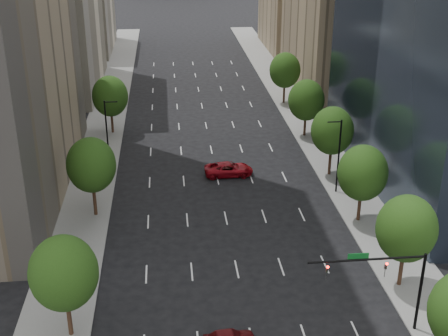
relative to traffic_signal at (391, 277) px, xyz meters
name	(u,v)px	position (x,y,z in m)	size (l,w,h in m)	color
sidewalk_left	(90,184)	(-26.03, 30.00, -5.10)	(6.00, 200.00, 0.15)	slate
sidewalk_right	(341,174)	(4.97, 30.00, -5.10)	(6.00, 200.00, 0.15)	slate
filler_left	(79,11)	(-35.53, 106.00, 3.83)	(14.00, 26.00, 18.00)	beige
parking_tan_right	(337,4)	(14.47, 70.00, 9.83)	(14.00, 30.00, 30.00)	#8C7759
filler_right	(297,14)	(14.47, 103.00, 2.83)	(14.00, 26.00, 16.00)	#8C7759
tree_right_1	(407,229)	(3.47, 6.00, 0.58)	(5.20, 5.20, 8.75)	#382316
tree_right_2	(363,173)	(3.47, 18.00, 0.43)	(5.20, 5.20, 8.61)	#382316
tree_right_3	(332,131)	(3.47, 30.00, 0.72)	(5.20, 5.20, 8.89)	#382316
tree_right_4	(306,100)	(3.47, 44.00, 0.29)	(5.20, 5.20, 8.46)	#382316
tree_right_5	(285,70)	(3.47, 60.00, 0.58)	(5.20, 5.20, 8.75)	#382316
tree_left_0	(64,273)	(-24.53, 2.00, 0.58)	(5.20, 5.20, 8.75)	#382316
tree_left_1	(91,165)	(-24.53, 22.00, 0.79)	(5.20, 5.20, 8.97)	#382316
tree_left_2	(110,96)	(-24.53, 48.00, 0.50)	(5.20, 5.20, 8.68)	#382316
streetlight_rn	(338,154)	(2.91, 25.00, -0.33)	(1.70, 0.20, 9.00)	black
streetlight_ln	(107,132)	(-23.96, 35.00, -0.33)	(1.70, 0.20, 9.00)	black
traffic_signal	(391,277)	(0.00, 0.00, 0.00)	(9.12, 0.40, 7.38)	black
car_red_far	(229,169)	(-9.03, 31.14, -4.33)	(2.78, 6.03, 1.68)	maroon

